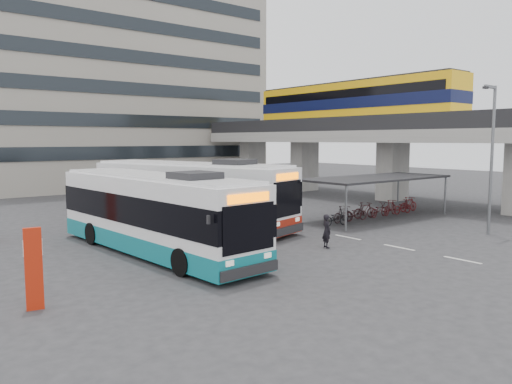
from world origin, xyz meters
TOP-DOWN VIEW (x-y plane):
  - ground at (0.00, 0.00)m, footprint 120.00×120.00m
  - viaduct at (17.00, 12.25)m, footprint 8.00×32.00m
  - bike_shelter at (8.47, 3.00)m, footprint 10.00×4.00m
  - office_block at (6.00, 36.00)m, footprint 30.00×15.00m
  - road_markings at (2.50, -3.00)m, footprint 0.15×7.60m
  - bus_main at (-1.84, 7.75)m, footprint 6.13×13.16m
  - bus_teal at (-6.54, 2.93)m, footprint 3.44×12.35m
  - pedestrian at (-0.06, -0.97)m, footprint 0.53×0.64m
  - lamp_post at (8.58, -3.97)m, footprint 1.32×0.22m
  - sign_totem_south at (-12.54, -1.46)m, footprint 0.51×0.23m

SIDE VIEW (x-z plane):
  - ground at x=0.00m, z-range 0.00..0.00m
  - road_markings at x=2.50m, z-range 0.00..0.01m
  - pedestrian at x=-0.06m, z-range 0.00..1.51m
  - sign_totem_south at x=-12.54m, z-range 0.04..2.40m
  - bike_shelter at x=8.47m, z-range 0.03..2.57m
  - bus_teal at x=-6.54m, z-range -0.13..3.48m
  - bus_main at x=-1.84m, z-range -0.14..3.68m
  - lamp_post at x=8.58m, z-range 0.52..8.00m
  - viaduct at x=17.00m, z-range 1.39..11.07m
  - office_block at x=6.00m, z-range 0.00..25.00m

